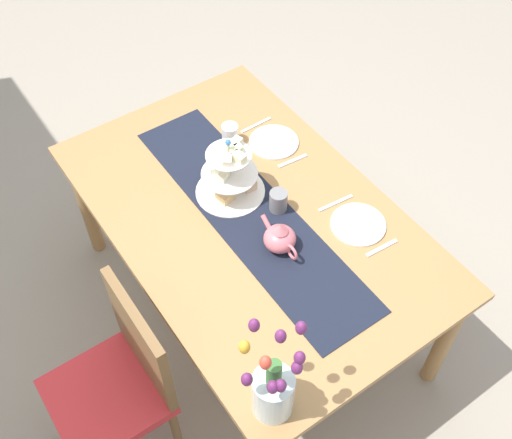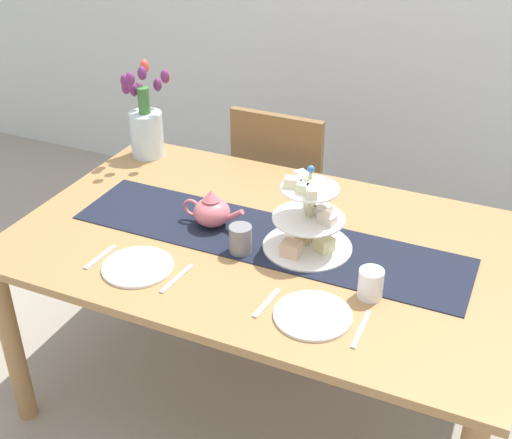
# 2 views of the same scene
# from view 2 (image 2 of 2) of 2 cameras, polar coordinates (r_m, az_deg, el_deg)

# --- Properties ---
(ground_plane) EXTENTS (8.00, 8.00, 0.00)m
(ground_plane) POSITION_cam_2_polar(r_m,az_deg,el_deg) (2.76, 0.77, -14.59)
(ground_plane) COLOR gray
(dining_table) EXTENTS (1.72, 1.08, 0.73)m
(dining_table) POSITION_cam_2_polar(r_m,az_deg,el_deg) (2.35, 0.88, -3.43)
(dining_table) COLOR #A37747
(dining_table) RESTS_ON ground_plane
(chair_left) EXTENTS (0.42, 0.42, 0.91)m
(chair_left) POSITION_cam_2_polar(r_m,az_deg,el_deg) (3.11, 2.50, 2.67)
(chair_left) COLOR brown
(chair_left) RESTS_ON ground_plane
(table_runner) EXTENTS (1.39, 0.33, 0.00)m
(table_runner) POSITION_cam_2_polar(r_m,az_deg,el_deg) (2.29, 0.85, -1.63)
(table_runner) COLOR black
(table_runner) RESTS_ON dining_table
(tiered_cake_stand) EXTENTS (0.30, 0.30, 0.30)m
(tiered_cake_stand) POSITION_cam_2_polar(r_m,az_deg,el_deg) (2.20, 4.47, -0.27)
(tiered_cake_stand) COLOR beige
(tiered_cake_stand) RESTS_ON table_runner
(teapot) EXTENTS (0.24, 0.13, 0.14)m
(teapot) POSITION_cam_2_polar(r_m,az_deg,el_deg) (2.35, -3.81, 0.74)
(teapot) COLOR #D66B75
(teapot) RESTS_ON table_runner
(tulip_vase) EXTENTS (0.21, 0.24, 0.41)m
(tulip_vase) POSITION_cam_2_polar(r_m,az_deg,el_deg) (2.87, -9.35, 8.01)
(tulip_vase) COLOR silver
(tulip_vase) RESTS_ON dining_table
(dinner_plate_left) EXTENTS (0.23, 0.23, 0.01)m
(dinner_plate_left) POSITION_cam_2_polar(r_m,az_deg,el_deg) (2.18, -10.05, -4.00)
(dinner_plate_left) COLOR white
(dinner_plate_left) RESTS_ON dining_table
(fork_left) EXTENTS (0.03, 0.15, 0.01)m
(fork_left) POSITION_cam_2_polar(r_m,az_deg,el_deg) (2.26, -13.13, -3.13)
(fork_left) COLOR silver
(fork_left) RESTS_ON dining_table
(knife_left) EXTENTS (0.03, 0.17, 0.01)m
(knife_left) POSITION_cam_2_polar(r_m,az_deg,el_deg) (2.11, -6.74, -5.00)
(knife_left) COLOR silver
(knife_left) RESTS_ON dining_table
(dinner_plate_right) EXTENTS (0.23, 0.23, 0.01)m
(dinner_plate_right) POSITION_cam_2_polar(r_m,az_deg,el_deg) (1.96, 4.86, -8.13)
(dinner_plate_right) COLOR white
(dinner_plate_right) RESTS_ON dining_table
(fork_right) EXTENTS (0.03, 0.15, 0.01)m
(fork_right) POSITION_cam_2_polar(r_m,az_deg,el_deg) (2.00, 0.92, -7.13)
(fork_right) COLOR silver
(fork_right) RESTS_ON dining_table
(knife_right) EXTENTS (0.02, 0.17, 0.01)m
(knife_right) POSITION_cam_2_polar(r_m,az_deg,el_deg) (1.93, 8.95, -9.22)
(knife_right) COLOR silver
(knife_right) RESTS_ON dining_table
(mug_grey) EXTENTS (0.08, 0.08, 0.09)m
(mug_grey) POSITION_cam_2_polar(r_m,az_deg,el_deg) (2.20, -1.33, -1.68)
(mug_grey) COLOR slate
(mug_grey) RESTS_ON table_runner
(mug_white_text) EXTENTS (0.08, 0.08, 0.09)m
(mug_white_text) POSITION_cam_2_polar(r_m,az_deg,el_deg) (2.03, 9.74, -5.42)
(mug_white_text) COLOR white
(mug_white_text) RESTS_ON dining_table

